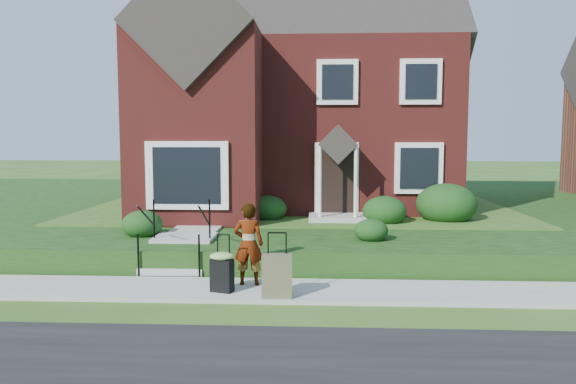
# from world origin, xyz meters

# --- Properties ---
(ground) EXTENTS (120.00, 120.00, 0.00)m
(ground) POSITION_xyz_m (0.00, 0.00, 0.00)
(ground) COLOR #2D5119
(ground) RESTS_ON ground
(sidewalk) EXTENTS (60.00, 1.60, 0.08)m
(sidewalk) POSITION_xyz_m (0.00, 0.00, 0.04)
(sidewalk) COLOR #9E9B93
(sidewalk) RESTS_ON ground
(terrace) EXTENTS (44.00, 20.00, 0.60)m
(terrace) POSITION_xyz_m (4.00, 10.90, 0.30)
(terrace) COLOR #11330E
(terrace) RESTS_ON ground
(walkway) EXTENTS (1.20, 6.00, 0.06)m
(walkway) POSITION_xyz_m (-2.50, 5.00, 0.63)
(walkway) COLOR #9E9B93
(walkway) RESTS_ON terrace
(main_house) EXTENTS (10.40, 10.20, 9.40)m
(main_house) POSITION_xyz_m (-0.21, 9.61, 5.26)
(main_house) COLOR maroon
(main_house) RESTS_ON terrace
(front_steps) EXTENTS (1.40, 2.02, 1.50)m
(front_steps) POSITION_xyz_m (-2.50, 1.84, 0.47)
(front_steps) COLOR #9E9B93
(front_steps) RESTS_ON ground
(foundation_shrubs) EXTENTS (10.15, 4.41, 1.21)m
(foundation_shrubs) POSITION_xyz_m (1.21, 5.09, 1.09)
(foundation_shrubs) COLOR black
(foundation_shrubs) RESTS_ON terrace
(woman) EXTENTS (0.60, 0.40, 1.64)m
(woman) POSITION_xyz_m (-0.73, 0.27, 0.90)
(woman) COLOR #999999
(woman) RESTS_ON sidewalk
(suitcase_black) EXTENTS (0.55, 0.50, 1.11)m
(suitcase_black) POSITION_xyz_m (-1.18, -0.27, 0.51)
(suitcase_black) COLOR black
(suitcase_black) RESTS_ON sidewalk
(suitcase_olive) EXTENTS (0.56, 0.33, 1.20)m
(suitcase_olive) POSITION_xyz_m (-0.11, -0.58, 0.48)
(suitcase_olive) COLOR brown
(suitcase_olive) RESTS_ON sidewalk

